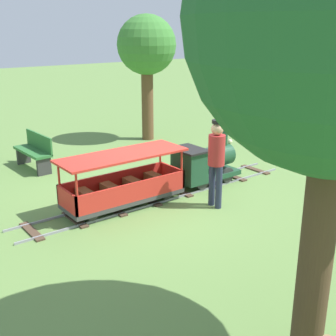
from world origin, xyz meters
name	(u,v)px	position (x,y,z in m)	size (l,w,h in m)	color
ground_plane	(155,198)	(0.00, 0.00, 0.00)	(60.00, 60.00, 0.00)	#608442
track	(163,195)	(0.00, 0.22, 0.02)	(0.78, 6.05, 0.04)	gray
locomotive	(203,163)	(0.00, 1.24, 0.48)	(0.74, 1.45, 1.06)	#1E472D
passenger_car	(124,185)	(0.00, -0.68, 0.42)	(0.84, 2.35, 0.97)	#3F3F3F
conductor_person	(216,157)	(0.99, 0.65, 0.96)	(0.30, 0.30, 1.62)	#282D47
park_bench	(35,151)	(-3.20, -1.12, 0.42)	(1.32, 0.46, 0.82)	#2D6B33
oak_tree_distant	(147,48)	(-3.94, 2.58, 2.60)	(1.65, 1.65, 3.51)	brown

